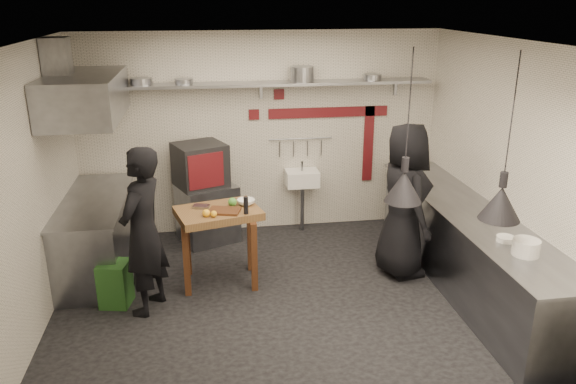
{
  "coord_description": "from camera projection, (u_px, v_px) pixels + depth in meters",
  "views": [
    {
      "loc": [
        -0.79,
        -5.54,
        3.21
      ],
      "look_at": [
        0.1,
        0.3,
        1.15
      ],
      "focal_mm": 35.0,
      "sensor_mm": 36.0,
      "label": 1
    }
  ],
  "objects": [
    {
      "name": "wall_left",
      "position": [
        32.0,
        192.0,
        5.52
      ],
      "size": [
        0.04,
        4.2,
        2.8
      ],
      "primitive_type": "cube",
      "color": "silver",
      "rests_on": "floor"
    },
    {
      "name": "veg_ball",
      "position": [
        232.0,
        202.0,
        6.48
      ],
      "size": [
        0.13,
        0.13,
        0.1
      ],
      "primitive_type": "sphere",
      "rotation": [
        0.0,
        0.0,
        0.29
      ],
      "color": "#4A9736",
      "rests_on": "prep_table"
    },
    {
      "name": "pan_right",
      "position": [
        372.0,
        77.0,
        7.63
      ],
      "size": [
        0.29,
        0.29,
        0.08
      ],
      "primitive_type": "cylinder",
      "rotation": [
        0.0,
        0.0,
        0.21
      ],
      "color": "slate",
      "rests_on": "back_shelf"
    },
    {
      "name": "red_band_vert",
      "position": [
        368.0,
        144.0,
        8.11
      ],
      "size": [
        0.14,
        0.02,
        1.1
      ],
      "primitive_type": "cube",
      "color": "maroon",
      "rests_on": "wall_back"
    },
    {
      "name": "lemon_a",
      "position": [
        206.0,
        213.0,
        6.17
      ],
      "size": [
        0.1,
        0.1,
        0.09
      ],
      "primitive_type": "sphere",
      "rotation": [
        0.0,
        0.0,
        0.15
      ],
      "color": "yellow",
      "rests_on": "prep_table"
    },
    {
      "name": "red_tile_b",
      "position": [
        254.0,
        115.0,
        7.71
      ],
      "size": [
        0.14,
        0.02,
        0.14
      ],
      "primitive_type": "cube",
      "color": "maroon",
      "rests_on": "wall_back"
    },
    {
      "name": "heat_lamp_near",
      "position": [
        408.0,
        128.0,
        5.15
      ],
      "size": [
        0.4,
        0.4,
        1.45
      ],
      "primitive_type": null,
      "rotation": [
        0.0,
        0.0,
        -0.13
      ],
      "color": "black",
      "rests_on": "ceiling"
    },
    {
      "name": "combi_oven",
      "position": [
        200.0,
        165.0,
        7.48
      ],
      "size": [
        0.79,
        0.77,
        0.58
      ],
      "primitive_type": "cube",
      "rotation": [
        0.0,
        0.0,
        0.39
      ],
      "color": "black",
      "rests_on": "oven_stand"
    },
    {
      "name": "oven_stand",
      "position": [
        207.0,
        213.0,
        7.73
      ],
      "size": [
        0.9,
        0.87,
        0.8
      ],
      "primitive_type": "cube",
      "rotation": [
        0.0,
        0.0,
        0.39
      ],
      "color": "slate",
      "rests_on": "floor"
    },
    {
      "name": "plate_stack",
      "position": [
        526.0,
        247.0,
        5.22
      ],
      "size": [
        0.32,
        0.32,
        0.15
      ],
      "primitive_type": "cylinder",
      "rotation": [
        0.0,
        0.0,
        -0.36
      ],
      "color": "white",
      "rests_on": "counter_right_top"
    },
    {
      "name": "counter_right",
      "position": [
        466.0,
        249.0,
        6.5
      ],
      "size": [
        0.7,
        3.8,
        0.9
      ],
      "primitive_type": "cube",
      "color": "slate",
      "rests_on": "floor"
    },
    {
      "name": "steel_tray",
      "position": [
        201.0,
        206.0,
        6.44
      ],
      "size": [
        0.21,
        0.17,
        0.03
      ],
      "primitive_type": "cube",
      "rotation": [
        0.0,
        0.0,
        -0.31
      ],
      "color": "slate",
      "rests_on": "prep_table"
    },
    {
      "name": "extractor_hood",
      "position": [
        85.0,
        97.0,
        6.31
      ],
      "size": [
        0.78,
        1.6,
        0.5
      ],
      "primitive_type": "cube",
      "color": "slate",
      "rests_on": "ceiling"
    },
    {
      "name": "wall_back",
      "position": [
        261.0,
        134.0,
        7.84
      ],
      "size": [
        5.0,
        0.04,
        2.8
      ],
      "primitive_type": "cube",
      "color": "silver",
      "rests_on": "floor"
    },
    {
      "name": "red_band_horiz",
      "position": [
        329.0,
        112.0,
        7.86
      ],
      "size": [
        1.7,
        0.02,
        0.14
      ],
      "primitive_type": "cube",
      "color": "maroon",
      "rests_on": "wall_back"
    },
    {
      "name": "pan_far_left",
      "position": [
        141.0,
        81.0,
        7.19
      ],
      "size": [
        0.32,
        0.32,
        0.09
      ],
      "primitive_type": "cylinder",
      "rotation": [
        0.0,
        0.0,
        0.19
      ],
      "color": "slate",
      "rests_on": "back_shelf"
    },
    {
      "name": "cutting_board",
      "position": [
        224.0,
        211.0,
        6.32
      ],
      "size": [
        0.4,
        0.33,
        0.02
      ],
      "primitive_type": "cube",
      "rotation": [
        0.0,
        0.0,
        -0.28
      ],
      "color": "#502B16",
      "rests_on": "prep_table"
    },
    {
      "name": "shelf_bracket_left",
      "position": [
        116.0,
        93.0,
        7.33
      ],
      "size": [
        0.04,
        0.06,
        0.24
      ],
      "primitive_type": "cube",
      "color": "slate",
      "rests_on": "wall_back"
    },
    {
      "name": "heat_lamp_far",
      "position": [
        509.0,
        139.0,
        4.87
      ],
      "size": [
        0.48,
        0.48,
        1.51
      ],
      "primitive_type": null,
      "rotation": [
        0.0,
        0.0,
        0.36
      ],
      "color": "black",
      "rests_on": "ceiling"
    },
    {
      "name": "red_tile_a",
      "position": [
        279.0,
        94.0,
        7.67
      ],
      "size": [
        0.14,
        0.02,
        0.14
      ],
      "primitive_type": "cube",
      "color": "maroon",
      "rests_on": "wall_back"
    },
    {
      "name": "oven_glass",
      "position": [
        206.0,
        170.0,
        7.27
      ],
      "size": [
        0.33,
        0.15,
        0.34
      ],
      "primitive_type": "cube",
      "rotation": [
        0.0,
        0.0,
        0.39
      ],
      "color": "black",
      "rests_on": "oven_door"
    },
    {
      "name": "oven_door",
      "position": [
        206.0,
        171.0,
        7.23
      ],
      "size": [
        0.46,
        0.21,
        0.46
      ],
      "primitive_type": "cube",
      "rotation": [
        0.0,
        0.0,
        0.39
      ],
      "color": "maroon",
      "rests_on": "combi_oven"
    },
    {
      "name": "hand_sink",
      "position": [
        302.0,
        178.0,
        7.95
      ],
      "size": [
        0.46,
        0.34,
        0.22
      ],
      "primitive_type": "cube",
      "color": "white",
      "rests_on": "wall_back"
    },
    {
      "name": "counter_left_top",
      "position": [
        93.0,
        200.0,
        6.71
      ],
      "size": [
        0.76,
        2.0,
        0.03
      ],
      "primitive_type": "cube",
      "color": "slate",
      "rests_on": "counter_left"
    },
    {
      "name": "shelf_bracket_mid",
      "position": [
        261.0,
        90.0,
        7.61
      ],
      "size": [
        0.04,
        0.06,
        0.24
      ],
      "primitive_type": "cube",
      "color": "slate",
      "rests_on": "wall_back"
    },
    {
      "name": "green_bin",
      "position": [
        115.0,
        284.0,
        6.13
      ],
      "size": [
        0.36,
        0.36,
        0.5
      ],
      "primitive_type": "cube",
      "rotation": [
        0.0,
        0.0,
        -0.2
      ],
      "color": "#275C21",
      "rests_on": "floor"
    },
    {
      "name": "counter_right_top",
      "position": [
        471.0,
        211.0,
        6.35
      ],
      "size": [
        0.76,
        3.9,
        0.03
      ],
      "primitive_type": "cube",
      "color": "slate",
      "rests_on": "counter_right"
    },
    {
      "name": "bowl",
      "position": [
        246.0,
        202.0,
        6.53
      ],
      "size": [
        0.25,
        0.25,
        0.06
      ],
      "primitive_type": "imported",
      "rotation": [
        0.0,
        0.0,
        -0.23
      ],
      "color": "white",
      "rests_on": "prep_table"
    },
    {
      "name": "small_bowl_right",
      "position": [
        506.0,
        239.0,
        5.53
      ],
      "size": [
        0.2,
        0.2,
        0.05
      ],
      "primitive_type": "cylinder",
      "rotation": [
        0.0,
        0.0,
        -0.13
      ],
      "color": "white",
      "rests_on": "counter_right_top"
    },
    {
      "name": "lemon_b",
      "position": [
        214.0,
        214.0,
        6.16
      ],
      "size": [
        0.08,
        0.08,
        0.07
      ],
      "primitive_type": "sphere",
      "rotation": [
        0.0,
        0.0,
        0.18
      ],
      "color": "yellow",
      "rests_on": "prep_table"
    },
    {
      "name": "sink_drain",
      "position": [
        302.0,
        208.0,
        8.06
      ],
      "size": [
        0.06,
        0.06,
        0.66
      ],
      "primitive_type": "cylinder",
      "color": "slate",
      "rests_on": "floor"
    },
    {
      "name": "chef_left",
      "position": [
        143.0,
        232.0,
        5.82
      ],
      "size": [
        0.67,
        0.78,
        1.82
      ],
      "primitive_type": "imported",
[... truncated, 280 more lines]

